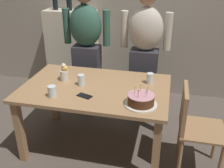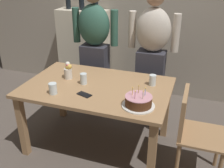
% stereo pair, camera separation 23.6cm
% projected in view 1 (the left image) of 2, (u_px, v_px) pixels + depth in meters
% --- Properties ---
extents(ground_plane, '(10.00, 10.00, 0.00)m').
position_uv_depth(ground_plane, '(97.00, 144.00, 2.99)').
color(ground_plane, '#564C44').
extents(back_wall, '(5.20, 0.10, 2.60)m').
position_uv_depth(back_wall, '(124.00, 6.00, 3.79)').
color(back_wall, '#9E9384').
rests_on(back_wall, ground_plane).
extents(dining_table, '(1.50, 0.96, 0.74)m').
position_uv_depth(dining_table, '(96.00, 95.00, 2.71)').
color(dining_table, '#A37A51').
rests_on(dining_table, ground_plane).
extents(birthday_cake, '(0.29, 0.29, 0.18)m').
position_uv_depth(birthday_cake, '(141.00, 100.00, 2.31)').
color(birthday_cake, white).
rests_on(birthday_cake, dining_table).
extents(water_glass_near, '(0.07, 0.07, 0.11)m').
position_uv_depth(water_glass_near, '(150.00, 78.00, 2.71)').
color(water_glass_near, silver).
rests_on(water_glass_near, dining_table).
extents(water_glass_far, '(0.07, 0.07, 0.12)m').
position_uv_depth(water_glass_far, '(81.00, 80.00, 2.67)').
color(water_glass_far, silver).
rests_on(water_glass_far, dining_table).
extents(water_glass_side, '(0.08, 0.08, 0.11)m').
position_uv_depth(water_glass_side, '(52.00, 91.00, 2.45)').
color(water_glass_side, silver).
rests_on(water_glass_side, dining_table).
extents(cell_phone, '(0.16, 0.12, 0.01)m').
position_uv_depth(cell_phone, '(85.00, 96.00, 2.48)').
color(cell_phone, black).
rests_on(cell_phone, dining_table).
extents(flower_vase, '(0.09, 0.09, 0.19)m').
position_uv_depth(flower_vase, '(64.00, 73.00, 2.77)').
color(flower_vase, silver).
rests_on(flower_vase, dining_table).
extents(person_man_bearded, '(0.61, 0.27, 1.66)m').
position_uv_depth(person_man_bearded, '(87.00, 49.00, 3.35)').
color(person_man_bearded, '#33333D').
rests_on(person_man_bearded, ground_plane).
extents(person_woman_cardigan, '(0.61, 0.27, 1.66)m').
position_uv_depth(person_woman_cardigan, '(144.00, 54.00, 3.20)').
color(person_woman_cardigan, '#33333D').
rests_on(person_woman_cardigan, ground_plane).
extents(dining_chair, '(0.42, 0.42, 0.87)m').
position_uv_depth(dining_chair, '(193.00, 124.00, 2.46)').
color(dining_chair, '#A37A51').
rests_on(dining_chair, ground_plane).
extents(shelf_cabinet, '(0.77, 0.30, 1.55)m').
position_uv_depth(shelf_cabinet, '(72.00, 51.00, 4.04)').
color(shelf_cabinet, beige).
rests_on(shelf_cabinet, ground_plane).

